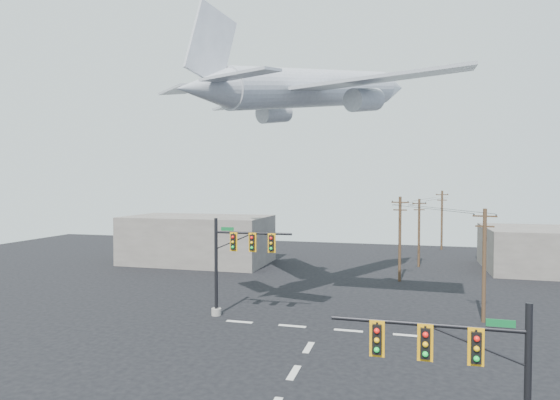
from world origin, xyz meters
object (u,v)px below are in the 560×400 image
(signal_mast_near, at_px, (474,385))
(airliner, at_px, (317,89))
(utility_pole_c, at_px, (419,231))
(signal_mast_far, at_px, (234,262))
(utility_pole_a, at_px, (484,263))
(utility_pole_b, at_px, (400,237))
(utility_pole_d, at_px, (442,219))

(signal_mast_near, distance_m, airliner, 28.08)
(utility_pole_c, bearing_deg, airliner, -124.69)
(signal_mast_far, bearing_deg, airliner, 43.03)
(utility_pole_a, height_order, utility_pole_c, utility_pole_a)
(utility_pole_b, bearing_deg, utility_pole_c, 85.42)
(signal_mast_near, relative_size, utility_pole_c, 0.79)
(airliner, bearing_deg, signal_mast_far, 162.21)
(utility_pole_c, relative_size, utility_pole_d, 0.91)
(signal_mast_near, bearing_deg, utility_pole_b, 94.49)
(utility_pole_a, height_order, utility_pole_b, utility_pole_b)
(signal_mast_far, bearing_deg, utility_pole_d, 67.00)
(signal_mast_far, distance_m, utility_pole_b, 20.64)
(utility_pole_a, bearing_deg, signal_mast_far, -158.60)
(signal_mast_near, height_order, signal_mast_far, signal_mast_far)
(signal_mast_far, xyz_separation_m, utility_pole_d, (18.09, 42.60, 0.55))
(utility_pole_a, distance_m, utility_pole_d, 39.16)
(utility_pole_a, distance_m, airliner, 18.70)
(utility_pole_b, height_order, utility_pole_c, utility_pole_b)
(signal_mast_far, relative_size, airliner, 0.29)
(signal_mast_far, distance_m, airliner, 15.63)
(signal_mast_near, xyz_separation_m, airliner, (-9.29, 22.30, 14.32))
(utility_pole_b, relative_size, utility_pole_c, 1.06)
(utility_pole_a, relative_size, airliner, 0.32)
(utility_pole_b, bearing_deg, utility_pole_d, 85.49)
(utility_pole_a, relative_size, utility_pole_d, 0.92)
(utility_pole_c, bearing_deg, signal_mast_far, -130.58)
(utility_pole_c, distance_m, airliner, 26.50)
(utility_pole_c, height_order, airliner, airliner)
(signal_mast_near, bearing_deg, utility_pole_d, 86.79)
(signal_mast_near, height_order, utility_pole_d, utility_pole_d)
(utility_pole_d, height_order, airliner, airliner)
(signal_mast_far, height_order, airliner, airliner)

